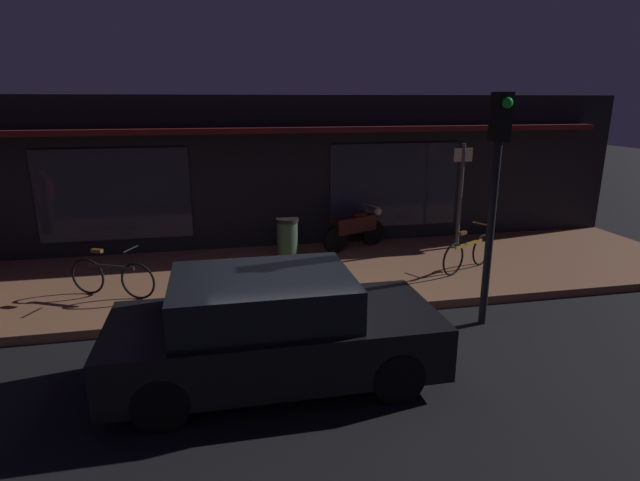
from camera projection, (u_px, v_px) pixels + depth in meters
ground_plane at (299, 351)px, 7.30m from camera, size 60.00×60.00×0.00m
sidewalk_slab at (274, 277)px, 10.11m from camera, size 18.00×4.00×0.15m
storefront_building at (256, 169)px, 12.84m from camera, size 18.00×3.30×3.60m
motorcycle at (355, 227)px, 11.69m from camera, size 1.61×0.86×0.97m
bicycle_parked at (468, 253)px, 10.20m from camera, size 1.48×0.83×0.91m
bicycle_extra at (112, 277)px, 8.82m from camera, size 1.51×0.76×0.91m
sign_post at (461, 190)px, 11.55m from camera, size 0.44×0.09×2.40m
trash_bin at (287, 239)px, 10.80m from camera, size 0.48×0.48×0.93m
traffic_light_pole at (496, 170)px, 7.54m from camera, size 0.24×0.33×3.60m
parked_car_near at (272, 329)px, 6.37m from camera, size 4.11×1.79×1.42m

